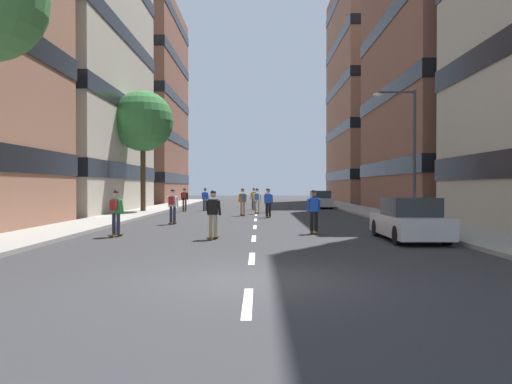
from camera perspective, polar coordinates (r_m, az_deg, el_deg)
The scene contains 23 objects.
ground_plane at distance 32.90m, azimuth -0.00°, elevation -2.66°, with size 136.25×136.25×0.00m, color #333335.
sidewalk_left at distance 36.69m, azimuth -12.77°, elevation -2.22°, with size 2.84×62.45×0.14m, color #9E9991.
sidewalk_right at distance 36.60m, azimuth 12.85°, elevation -2.23°, with size 2.84×62.45×0.14m, color #9E9991.
lane_markings at distance 33.19m, azimuth 0.00°, elevation -2.62°, with size 0.16×52.20×0.01m.
building_left_mid at distance 42.97m, azimuth -25.24°, elevation 18.45°, with size 15.86×17.92×29.97m.
building_left_far at distance 63.02m, azimuth -16.13°, elevation 9.73°, with size 15.86×17.43×23.52m.
building_right_mid at distance 41.74m, azimuth 25.39°, elevation 13.11°, with size 15.86×17.25×21.70m.
building_right_far at distance 63.15m, azimuth 16.45°, elevation 10.99°, with size 15.86×18.28×26.30m.
parked_car_near at distance 43.31m, azimuth 7.38°, elevation -0.93°, with size 1.82×4.40×1.52m.
parked_car_mid at distance 18.35m, azimuth 17.19°, elevation -3.16°, with size 1.82×4.40×1.52m.
street_tree_near at distance 36.74m, azimuth -12.87°, elevation 7.90°, with size 4.34×4.34×8.61m.
streetlamp_right at distance 25.58m, azimuth 16.95°, elevation 5.63°, with size 2.13×0.30×6.50m.
skater_0 at distance 38.77m, azimuth -5.88°, elevation -0.70°, with size 0.56×0.92×1.78m.
skater_1 at distance 35.85m, azimuth 1.33°, elevation -0.76°, with size 0.57×0.92×1.78m.
skater_2 at distance 33.96m, azimuth 0.11°, elevation -0.84°, with size 0.56×0.92×1.78m.
skater_3 at distance 30.13m, azimuth 1.43°, elevation -1.09°, with size 0.56×0.92×1.78m.
skater_4 at distance 39.78m, azimuth -0.25°, elevation -0.66°, with size 0.53×0.90×1.78m.
skater_5 at distance 32.04m, azimuth -1.54°, elevation -0.93°, with size 0.57×0.92×1.78m.
skater_6 at distance 25.20m, azimuth -9.57°, elevation -1.38°, with size 0.56×0.92×1.78m.
skater_7 at distance 19.46m, azimuth -15.82°, elevation -2.01°, with size 0.57×0.92×1.78m.
skater_8 at distance 37.84m, azimuth -8.23°, elevation -0.69°, with size 0.54×0.91×1.78m.
skater_9 at distance 17.94m, azimuth -4.94°, elevation -2.31°, with size 0.57×0.92×1.78m.
skater_10 at distance 20.11m, azimuth 6.67°, elevation -1.99°, with size 0.54×0.90×1.78m.
Camera 1 is at (0.18, -10.14, 1.92)m, focal length 34.81 mm.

